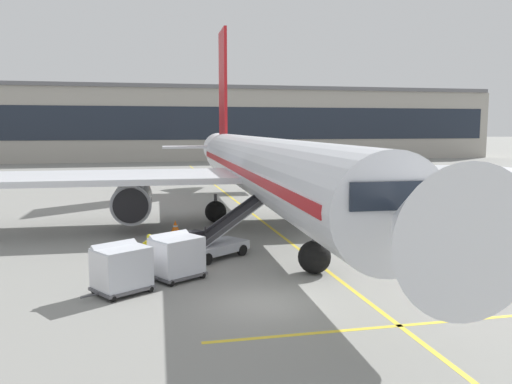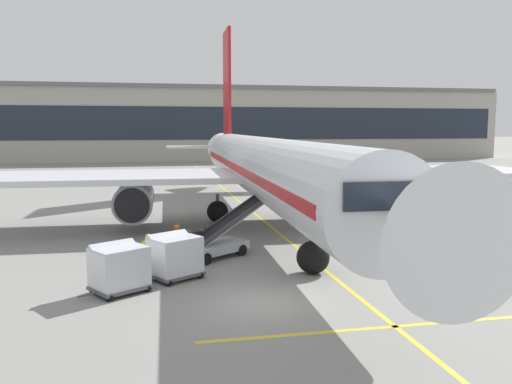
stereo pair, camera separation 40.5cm
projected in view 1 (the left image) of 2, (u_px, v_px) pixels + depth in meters
The scene contains 12 objects.
ground_plane at pixel (268, 303), 19.05m from camera, with size 600.00×600.00×0.00m, color gray.
parked_airplane at pixel (260, 167), 34.35m from camera, with size 37.46×47.56×15.84m.
belt_loader at pixel (218, 240), 25.79m from camera, with size 5.09×4.20×2.80m.
baggage_cart_lead at pixel (176, 255), 21.98m from camera, with size 2.73×2.42×1.91m.
baggage_cart_second at pixel (121, 267), 20.10m from camera, with size 2.73×2.42×1.91m.
ground_crew_by_loader at pixel (150, 251), 22.75m from camera, with size 0.56×0.32×1.74m.
ground_crew_by_carts at pixel (173, 248), 23.40m from camera, with size 0.30×0.57×1.74m.
safety_cone_engine_keepout at pixel (162, 239), 28.53m from camera, with size 0.56×0.56×0.64m.
safety_cone_wingtip at pixel (175, 227), 31.48m from camera, with size 0.71×0.71×0.80m.
apron_guidance_line_lead_in at pixel (268, 226), 34.01m from camera, with size 0.20×110.00×0.01m.
apron_guidance_line_stop_bar at pixel (389, 327), 16.78m from camera, with size 12.00×0.20×0.01m.
terminal_building at pixel (197, 124), 105.40m from camera, with size 119.74×16.86×14.17m.
Camera 1 is at (-4.37, -17.90, 6.30)m, focal length 37.03 mm.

